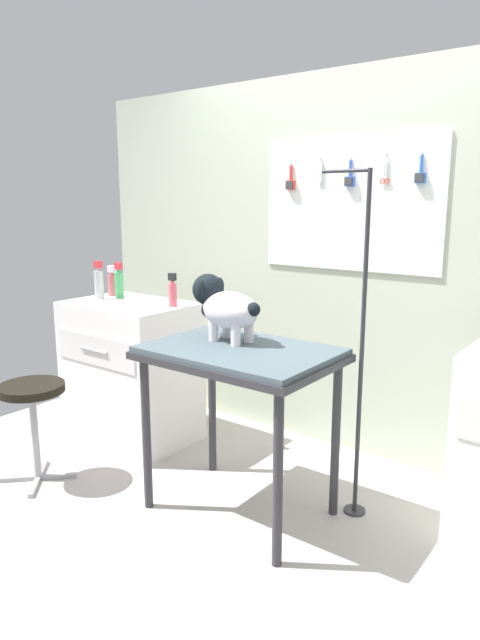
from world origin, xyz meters
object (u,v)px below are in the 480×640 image
(dog, at_px, (224,306))
(stool, at_px, (32,402))
(shampoo_bottle, at_px, (119,283))
(grooming_table, at_px, (240,367))
(counter_left, at_px, (131,371))
(grooming_arm, at_px, (360,361))

(dog, height_order, stool, dog)
(shampoo_bottle, bearing_deg, dog, -15.33)
(grooming_table, xyz_separation_m, dog, (-0.16, 0.07, 0.27))
(dog, distance_m, stool, 1.22)
(grooming_table, distance_m, stool, 1.22)
(dog, xyz_separation_m, counter_left, (-0.96, 0.23, -0.58))
(stool, height_order, shampoo_bottle, shampoo_bottle)
(stool, bearing_deg, shampoo_bottle, 103.37)
(grooming_table, bearing_deg, dog, 155.16)
(grooming_arm, bearing_deg, stool, -153.76)
(counter_left, bearing_deg, dog, -13.33)
(counter_left, xyz_separation_m, shampoo_bottle, (-0.18, 0.08, 0.56))
(dog, relative_size, counter_left, 0.50)
(dog, bearing_deg, grooming_arm, 23.08)
(grooming_arm, distance_m, shampoo_bottle, 1.78)
(stool, relative_size, shampoo_bottle, 2.39)
(dog, bearing_deg, stool, -151.77)
(grooming_arm, bearing_deg, counter_left, -178.67)
(stool, bearing_deg, grooming_table, 21.56)
(grooming_arm, height_order, dog, grooming_arm)
(counter_left, distance_m, shampoo_bottle, 0.59)
(grooming_table, height_order, shampoo_bottle, shampoo_bottle)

